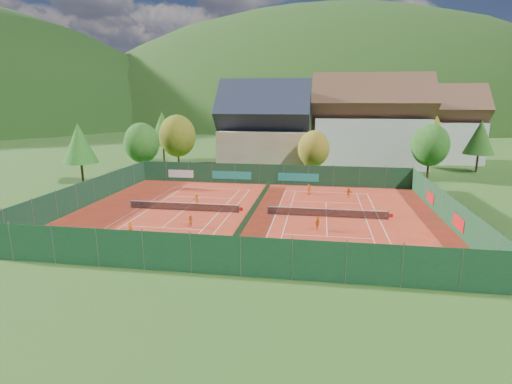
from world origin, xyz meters
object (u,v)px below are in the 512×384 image
object	(u,v)px
player_right_near	(317,224)
player_right_far_a	(309,190)
player_right_far_b	(348,193)
hotel_block_a	(370,127)
ball_hopper	(406,254)
hotel_block_b	(436,129)
chalet	(265,132)
player_left_mid	(191,221)
player_left_near	(130,228)
player_left_far	(197,199)

from	to	relation	value
player_right_near	player_right_far_a	size ratio (longest dim) A/B	1.03
player_right_far_a	player_right_far_b	distance (m)	5.15
hotel_block_a	player_right_near	distance (m)	42.23
ball_hopper	player_right_far_a	xyz separation A→B (m)	(-8.19, 21.54, 0.11)
hotel_block_b	ball_hopper	xyz separation A→B (m)	(-16.02, -55.26, -6.06)
chalet	hotel_block_a	world-z (taller)	hotel_block_a
chalet	player_right_far_b	distance (m)	25.64
player_right_near	player_right_far_a	xyz separation A→B (m)	(-1.28, 15.01, -0.02)
player_left_mid	player_right_far_b	world-z (taller)	player_right_far_b
player_right_near	player_right_far_b	bearing A→B (deg)	17.79
player_left_near	player_left_mid	xyz separation A→B (m)	(4.91, 2.94, -0.02)
chalet	hotel_block_b	distance (m)	35.85
player_left_near	player_right_far_b	xyz separation A→B (m)	(21.04, 17.86, 0.05)
player_left_mid	player_right_far_a	xyz separation A→B (m)	(11.09, 15.95, 0.08)
player_right_far_b	player_right_near	bearing A→B (deg)	70.62
hotel_block_b	chalet	bearing A→B (deg)	-157.01
chalet	hotel_block_a	size ratio (longest dim) A/B	0.75
player_right_far_b	hotel_block_b	bearing A→B (deg)	-123.17
player_left_mid	player_left_far	size ratio (longest dim) A/B	0.81
chalet	player_right_far_a	world-z (taller)	chalet
player_right_near	player_left_far	bearing A→B (deg)	95.94
player_left_mid	player_left_near	bearing A→B (deg)	-158.03
player_left_near	player_right_far_a	size ratio (longest dim) A/B	0.92
player_right_near	ball_hopper	bearing A→B (deg)	-100.50
hotel_block_b	player_left_far	size ratio (longest dim) A/B	11.88
player_left_mid	chalet	bearing A→B (deg)	77.38
ball_hopper	player_right_near	bearing A→B (deg)	136.61
player_left_mid	player_right_far_a	size ratio (longest dim) A/B	0.89
ball_hopper	player_right_far_a	bearing A→B (deg)	110.82
player_left_mid	player_right_near	xyz separation A→B (m)	(12.37, 0.94, 0.09)
player_left_near	player_left_mid	bearing A→B (deg)	-6.23
chalet	player_right_far_b	xyz separation A→B (m)	(13.84, -20.74, -5.97)
player_left_far	player_left_mid	bearing A→B (deg)	121.19
player_left_mid	player_right_near	bearing A→B (deg)	-4.60
hotel_block_a	player_right_near	bearing A→B (deg)	-102.37
hotel_block_b	player_left_mid	size ratio (longest dim) A/B	14.70
hotel_block_a	chalet	bearing A→B (deg)	-162.47
hotel_block_b	player_right_far_a	bearing A→B (deg)	-125.68
player_right_near	player_right_far_a	distance (m)	15.06
hotel_block_b	player_right_near	bearing A→B (deg)	-115.20
ball_hopper	player_right_near	world-z (taller)	player_right_near
chalet	ball_hopper	xyz separation A→B (m)	(16.98, -41.26, -6.07)
ball_hopper	hotel_block_b	bearing A→B (deg)	73.83
player_left_mid	player_left_far	bearing A→B (deg)	94.43
hotel_block_b	player_right_far_a	world-z (taller)	hotel_block_b
player_left_far	player_left_near	bearing A→B (deg)	92.97
chalet	hotel_block_a	distance (m)	19.94
player_left_far	player_right_far_a	world-z (taller)	player_left_far
hotel_block_a	hotel_block_b	xyz separation A→B (m)	(14.00, 8.00, -0.76)
hotel_block_b	player_right_far_a	size ratio (longest dim) A/B	13.03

